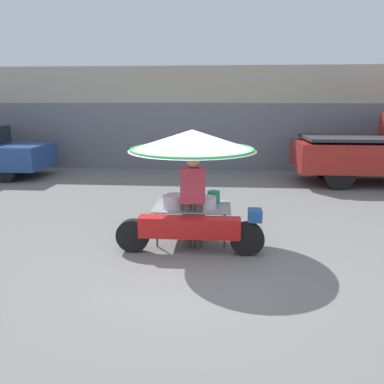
{
  "coord_description": "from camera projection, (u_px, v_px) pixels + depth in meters",
  "views": [
    {
      "loc": [
        0.4,
        -4.92,
        2.34
      ],
      "look_at": [
        -0.07,
        1.04,
        0.85
      ],
      "focal_mm": 35.0,
      "sensor_mm": 36.0,
      "label": 1
    }
  ],
  "objects": [
    {
      "name": "vendor_person",
      "position": [
        193.0,
        197.0,
        5.9
      ],
      "size": [
        0.38,
        0.22,
        1.51
      ],
      "color": "#4C473D",
      "rests_on": "ground"
    },
    {
      "name": "vendor_motorcycle_cart",
      "position": [
        192.0,
        155.0,
        6.0
      ],
      "size": [
        2.3,
        2.07,
        1.87
      ],
      "color": "black",
      "rests_on": "ground"
    },
    {
      "name": "ground_plane",
      "position": [
        191.0,
        267.0,
        5.35
      ],
      "size": [
        36.0,
        36.0,
        0.0
      ],
      "primitive_type": "plane",
      "color": "slate"
    },
    {
      "name": "shopfront_building",
      "position": [
        211.0,
        118.0,
        13.42
      ],
      "size": [
        28.0,
        2.06,
        3.4
      ],
      "color": "#B2A893",
      "rests_on": "ground"
    }
  ]
}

